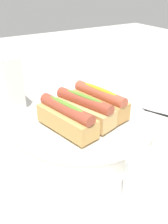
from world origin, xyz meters
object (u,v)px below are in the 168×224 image
Objects in this scene: napkin_box at (9,81)px; chopstick_near at (143,109)px; hotdog_front at (100,101)px; hotdog_back at (84,109)px; serving_bowl at (84,126)px; chopstick_far at (154,112)px; water_glass at (145,183)px; hotdog_side at (66,117)px.

chopstick_near is at bearing -128.35° from napkin_box.
hotdog_back is (-0.01, 0.05, 0.00)m from hotdog_front.
chopstick_near is at bearing -84.49° from serving_bowl.
hotdog_back is at bearing 105.39° from hotdog_front.
napkin_box is (0.22, 0.15, 0.01)m from hotdog_front.
hotdog_back is 0.72× the size of chopstick_far.
chopstick_near and chopstick_far have the same top height.
chopstick_near is 1.00× the size of chopstick_far.
chopstick_near is at bearing -88.00° from hotdog_front.
napkin_box reaches higher than chopstick_near.
chopstick_far is (-0.01, -0.22, -0.06)m from hotdog_back.
serving_bowl is at bearing 74.87° from chopstick_near.
water_glass is at bearing 173.11° from serving_bowl.
chopstick_far is at bearing -92.61° from hotdog_back.
chopstick_near is (0.02, -0.21, -0.02)m from serving_bowl.
hotdog_front reaches higher than chopstick_near.
hotdog_side is 0.28m from chopstick_far.
chopstick_far is (-0.02, -0.17, -0.06)m from hotdog_front.
chopstick_far is at bearing -89.03° from hotdog_side.
hotdog_back is 0.72× the size of chopstick_near.
hotdog_back reaches higher than water_glass.
serving_bowl is at bearing -160.39° from napkin_box.
chopstick_far is (-0.01, -0.22, -0.02)m from serving_bowl.
hotdog_back is 0.06m from hotdog_side.
hotdog_front is at bearing -74.61° from hotdog_side.
hotdog_back is (0.00, 0.00, 0.05)m from serving_bowl.
hotdog_side is (-0.01, 0.05, 0.05)m from serving_bowl.
water_glass is at bearing 104.38° from chopstick_far.
napkin_box is at bearing 22.83° from hotdog_back.
hotdog_side is at bearing 76.93° from chopstick_near.
hotdog_front is 1.00× the size of hotdog_side.
hotdog_front is at bearing -18.24° from water_glass.
chopstick_far is (0.00, -0.27, -0.06)m from hotdog_side.
hotdog_back is 0.23m from chopstick_far.
serving_bowl is 0.07m from hotdog_side.
hotdog_side is at bearing 105.39° from hotdog_back.
hotdog_side is (-0.03, 0.11, 0.00)m from hotdog_front.
napkin_box is (0.24, 0.10, 0.05)m from serving_bowl.
hotdog_front is 0.18m from chopstick_far.
serving_bowl is 0.07m from hotdog_front.
water_glass is 0.33m from chopstick_far.
hotdog_back is 1.05× the size of napkin_box.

